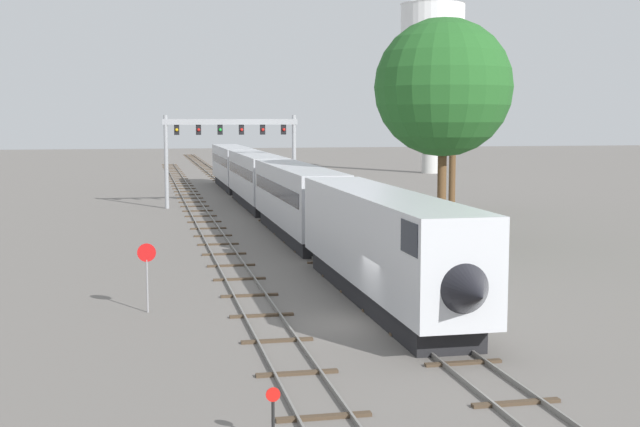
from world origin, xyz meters
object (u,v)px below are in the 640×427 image
signal_gantry (231,139)px  switch_stand (273,425)px  stop_sign (147,268)px  trackside_tree_mid (453,110)px  water_tower (432,35)px  passenger_train (273,187)px  trackside_tree_left (443,88)px

signal_gantry → switch_stand: bearing=-94.9°
signal_gantry → stop_sign: bearing=-100.6°
trackside_tree_mid → water_tower: bearing=72.7°
passenger_train → trackside_tree_left: bearing=-62.1°
trackside_tree_left → passenger_train: bearing=117.9°
trackside_tree_left → trackside_tree_mid: (7.20, 17.26, -1.16)m
signal_gantry → trackside_tree_mid: (17.80, -8.58, 2.62)m
signal_gantry → water_tower: 55.89m
switch_stand → trackside_tree_left: size_ratio=0.10×
stop_sign → trackside_tree_mid: 42.10m
switch_stand → trackside_tree_mid: trackside_tree_mid is taller
trackside_tree_left → switch_stand: bearing=-116.7°
switch_stand → trackside_tree_mid: bearing=64.7°
stop_sign → trackside_tree_left: size_ratio=0.20×
switch_stand → stop_sign: size_ratio=0.51×
switch_stand → trackside_tree_mid: (22.65, 48.01, 8.20)m
water_tower → trackside_tree_mid: water_tower is taller
signal_gantry → trackside_tree_mid: size_ratio=1.01×
signal_gantry → switch_stand: 57.07m
passenger_train → trackside_tree_mid: (15.55, 1.48, 6.12)m
signal_gantry → stop_sign: size_ratio=4.20×
water_tower → passenger_train: bearing=-120.9°
water_tower → signal_gantry: bearing=-128.5°
signal_gantry → stop_sign: signal_gantry is taller
stop_sign → switch_stand: bearing=-79.2°
water_tower → trackside_tree_left: bearing=-108.7°
trackside_tree_left → signal_gantry: bearing=112.3°
passenger_train → trackside_tree_mid: size_ratio=6.94×
passenger_train → trackside_tree_left: trackside_tree_left is taller
trackside_tree_left → stop_sign: bearing=-139.8°
stop_sign → trackside_tree_left: 25.32m
switch_stand → trackside_tree_mid: 53.71m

